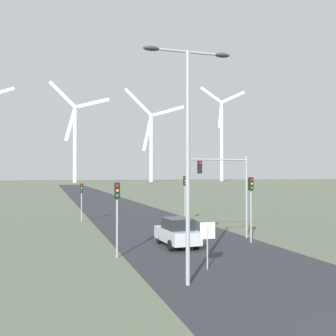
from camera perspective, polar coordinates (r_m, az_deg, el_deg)
The scene contains 12 objects.
road_surface at distance 56.56m, azimuth -7.75°, elevation -5.58°, with size 10.00×240.00×0.01m.
streetlamp at distance 16.56m, azimuth 2.88°, elevation 4.74°, with size 3.87×0.32×9.89m.
stop_sign_near at distance 19.49m, azimuth 5.74°, elevation -9.87°, with size 0.81×0.07×2.29m.
traffic_light_post_near_left at distance 22.02m, azimuth -7.39°, elevation -5.02°, with size 0.28×0.33×4.17m.
traffic_light_post_near_right at distance 27.20m, azimuth 11.95°, elevation -3.84°, with size 0.28×0.34×4.43m.
traffic_light_post_mid_left at distance 38.96m, azimuth -12.43°, elevation -3.66°, with size 0.28×0.34×3.73m.
traffic_light_post_mid_right at distance 37.54m, azimuth 2.48°, elevation -3.02°, with size 0.28×0.34×4.45m.
traffic_light_mast_overhead at distance 28.47m, azimuth 8.65°, elevation -1.73°, with size 4.37×0.35×5.92m.
car_approaching at distance 25.45m, azimuth 1.34°, elevation -9.31°, with size 1.95×4.16×1.83m.
wind_turbine_center at distance 217.24m, azimuth -13.33°, elevation 4.63°, with size 32.20×3.64×54.46m.
wind_turbine_right at distance 234.02m, azimuth -2.45°, elevation 4.17°, with size 37.61×2.73×54.87m.
wind_turbine_far_right at distance 262.90m, azimuth 7.79°, elevation 4.91°, with size 29.22×7.37×62.56m.
Camera 1 is at (-9.04, -7.64, 4.64)m, focal length 42.00 mm.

